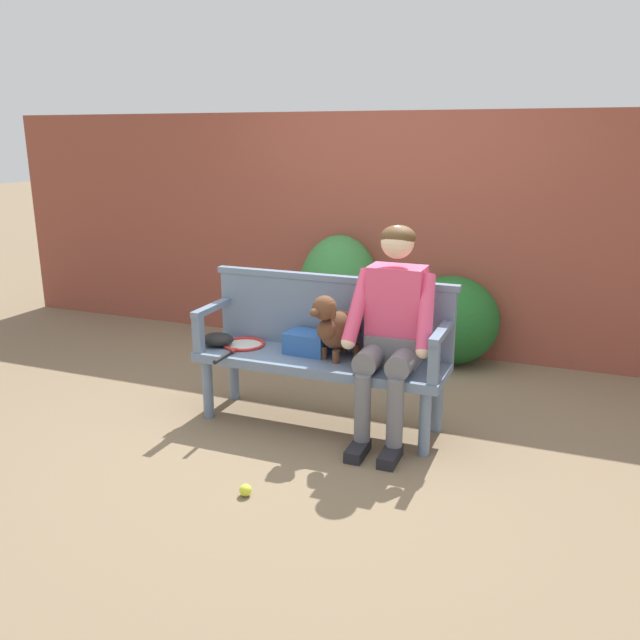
{
  "coord_description": "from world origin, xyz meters",
  "views": [
    {
      "loc": [
        1.48,
        -3.74,
        1.85
      ],
      "look_at": [
        0.0,
        0.0,
        0.72
      ],
      "focal_mm": 36.89,
      "sensor_mm": 36.0,
      "label": 1
    }
  ],
  "objects_px": {
    "baseball_glove": "(218,339)",
    "sports_bag": "(308,343)",
    "person_seated": "(392,325)",
    "tennis_ball": "(245,490)",
    "garden_bench": "(320,366)",
    "tennis_racket": "(242,345)",
    "dog_on_bench": "(336,326)"
  },
  "relations": [
    {
      "from": "garden_bench",
      "to": "sports_bag",
      "type": "height_order",
      "value": "sports_bag"
    },
    {
      "from": "person_seated",
      "to": "tennis_ball",
      "type": "bearing_deg",
      "value": -117.64
    },
    {
      "from": "garden_bench",
      "to": "tennis_ball",
      "type": "height_order",
      "value": "garden_bench"
    },
    {
      "from": "tennis_racket",
      "to": "baseball_glove",
      "type": "bearing_deg",
      "value": -164.32
    },
    {
      "from": "person_seated",
      "to": "dog_on_bench",
      "type": "bearing_deg",
      "value": 177.11
    },
    {
      "from": "garden_bench",
      "to": "tennis_ball",
      "type": "xyz_separation_m",
      "value": [
        -0.03,
        -0.99,
        -0.37
      ]
    },
    {
      "from": "baseball_glove",
      "to": "sports_bag",
      "type": "xyz_separation_m",
      "value": [
        0.63,
        0.09,
        0.02
      ]
    },
    {
      "from": "garden_bench",
      "to": "tennis_racket",
      "type": "distance_m",
      "value": 0.58
    },
    {
      "from": "person_seated",
      "to": "baseball_glove",
      "type": "relative_size",
      "value": 6.08
    },
    {
      "from": "person_seated",
      "to": "tennis_racket",
      "type": "xyz_separation_m",
      "value": [
        -1.05,
        0.02,
        -0.26
      ]
    },
    {
      "from": "baseball_glove",
      "to": "sports_bag",
      "type": "height_order",
      "value": "sports_bag"
    },
    {
      "from": "garden_bench",
      "to": "tennis_racket",
      "type": "bearing_deg",
      "value": 178.96
    },
    {
      "from": "baseball_glove",
      "to": "dog_on_bench",
      "type": "bearing_deg",
      "value": -9.73
    },
    {
      "from": "sports_bag",
      "to": "person_seated",
      "type": "bearing_deg",
      "value": -6.27
    },
    {
      "from": "tennis_racket",
      "to": "baseball_glove",
      "type": "distance_m",
      "value": 0.17
    },
    {
      "from": "sports_bag",
      "to": "tennis_ball",
      "type": "height_order",
      "value": "sports_bag"
    },
    {
      "from": "person_seated",
      "to": "baseball_glove",
      "type": "height_order",
      "value": "person_seated"
    },
    {
      "from": "dog_on_bench",
      "to": "tennis_racket",
      "type": "xyz_separation_m",
      "value": [
        -0.68,
        0.0,
        -0.21
      ]
    },
    {
      "from": "person_seated",
      "to": "tennis_ball",
      "type": "xyz_separation_m",
      "value": [
        -0.51,
        -0.98,
        -0.71
      ]
    },
    {
      "from": "tennis_racket",
      "to": "sports_bag",
      "type": "distance_m",
      "value": 0.47
    },
    {
      "from": "garden_bench",
      "to": "dog_on_bench",
      "type": "height_order",
      "value": "dog_on_bench"
    },
    {
      "from": "garden_bench",
      "to": "sports_bag",
      "type": "relative_size",
      "value": 5.86
    },
    {
      "from": "person_seated",
      "to": "garden_bench",
      "type": "bearing_deg",
      "value": 178.68
    },
    {
      "from": "dog_on_bench",
      "to": "tennis_ball",
      "type": "distance_m",
      "value": 1.2
    },
    {
      "from": "dog_on_bench",
      "to": "baseball_glove",
      "type": "height_order",
      "value": "dog_on_bench"
    },
    {
      "from": "dog_on_bench",
      "to": "person_seated",
      "type": "bearing_deg",
      "value": -2.89
    },
    {
      "from": "person_seated",
      "to": "tennis_racket",
      "type": "relative_size",
      "value": 2.37
    },
    {
      "from": "garden_bench",
      "to": "baseball_glove",
      "type": "relative_size",
      "value": 7.46
    },
    {
      "from": "garden_bench",
      "to": "dog_on_bench",
      "type": "xyz_separation_m",
      "value": [
        0.11,
        0.01,
        0.28
      ]
    },
    {
      "from": "person_seated",
      "to": "tennis_ball",
      "type": "distance_m",
      "value": 1.31
    },
    {
      "from": "baseball_glove",
      "to": "sports_bag",
      "type": "relative_size",
      "value": 0.79
    },
    {
      "from": "sports_bag",
      "to": "garden_bench",
      "type": "bearing_deg",
      "value": -26.2
    }
  ]
}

